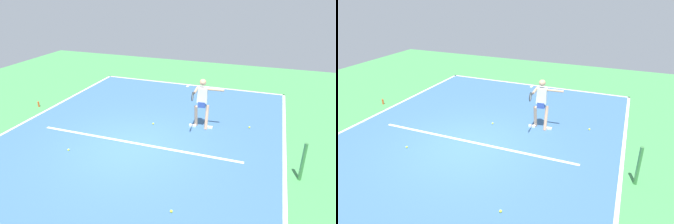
# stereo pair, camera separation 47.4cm
# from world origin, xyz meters

# --- Properties ---
(ground_plane) EXTENTS (23.02, 23.02, 0.00)m
(ground_plane) POSITION_xyz_m (0.00, 0.00, 0.00)
(ground_plane) COLOR #428E4C
(court_surface) EXTENTS (9.09, 13.36, 0.00)m
(court_surface) POSITION_xyz_m (0.00, 0.00, 0.00)
(court_surface) COLOR #38608E
(court_surface) RESTS_ON ground_plane
(court_line_baseline_near) EXTENTS (9.09, 0.10, 0.01)m
(court_line_baseline_near) POSITION_xyz_m (0.00, -6.63, 0.00)
(court_line_baseline_near) COLOR white
(court_line_baseline_near) RESTS_ON ground_plane
(court_line_sideline_left) EXTENTS (0.10, 13.36, 0.01)m
(court_line_sideline_left) POSITION_xyz_m (-4.50, 0.00, 0.00)
(court_line_sideline_left) COLOR white
(court_line_sideline_left) RESTS_ON ground_plane
(court_line_sideline_right) EXTENTS (0.10, 13.36, 0.01)m
(court_line_sideline_right) POSITION_xyz_m (4.50, 0.00, 0.00)
(court_line_sideline_right) COLOR white
(court_line_sideline_right) RESTS_ON ground_plane
(court_line_service) EXTENTS (6.82, 0.10, 0.01)m
(court_line_service) POSITION_xyz_m (0.00, -0.32, 0.00)
(court_line_service) COLOR white
(court_line_service) RESTS_ON ground_plane
(court_line_centre_mark) EXTENTS (0.10, 0.30, 0.01)m
(court_line_centre_mark) POSITION_xyz_m (0.00, -6.43, 0.00)
(court_line_centre_mark) COLOR white
(court_line_centre_mark) RESTS_ON ground_plane
(net_post) EXTENTS (0.09, 0.09, 1.07)m
(net_post) POSITION_xyz_m (-4.85, 0.00, 0.54)
(net_post) COLOR #38753D
(net_post) RESTS_ON ground_plane
(tennis_player) EXTENTS (1.13, 1.23, 1.78)m
(tennis_player) POSITION_xyz_m (-1.72, -2.10, 1.03)
(tennis_player) COLOR tan
(tennis_player) RESTS_ON ground_plane
(tennis_ball_by_baseline) EXTENTS (0.07, 0.07, 0.07)m
(tennis_ball_by_baseline) POSITION_xyz_m (-0.03, -1.78, 0.03)
(tennis_ball_by_baseline) COLOR #CCE033
(tennis_ball_by_baseline) RESTS_ON ground_plane
(tennis_ball_by_sideline) EXTENTS (0.07, 0.07, 0.07)m
(tennis_ball_by_sideline) POSITION_xyz_m (-2.10, 2.25, 0.03)
(tennis_ball_by_sideline) COLOR #CCE033
(tennis_ball_by_sideline) RESTS_ON ground_plane
(tennis_ball_centre_court) EXTENTS (0.07, 0.07, 0.07)m
(tennis_ball_centre_court) POSITION_xyz_m (1.70, 0.78, 0.03)
(tennis_ball_centre_court) COLOR #C6E53D
(tennis_ball_centre_court) RESTS_ON ground_plane
(tennis_ball_far_corner) EXTENTS (0.07, 0.07, 0.07)m
(tennis_ball_far_corner) POSITION_xyz_m (-3.33, -2.64, 0.03)
(tennis_ball_far_corner) COLOR yellow
(tennis_ball_far_corner) RESTS_ON ground_plane
(water_bottle) EXTENTS (0.07, 0.07, 0.22)m
(water_bottle) POSITION_xyz_m (5.05, -1.78, 0.11)
(water_bottle) COLOR #D84C1E
(water_bottle) RESTS_ON ground_plane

